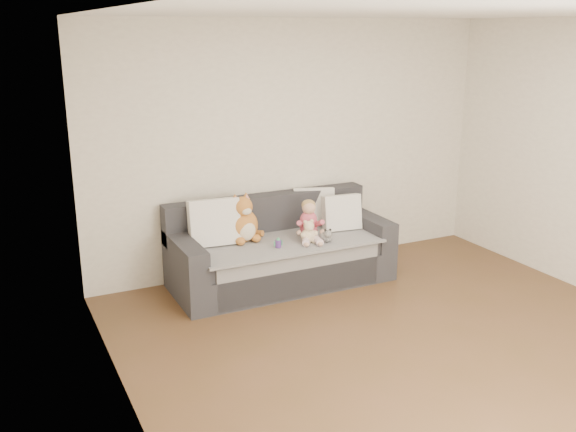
% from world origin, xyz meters
% --- Properties ---
extents(room_shell, '(5.00, 5.00, 5.00)m').
position_xyz_m(room_shell, '(0.00, 0.42, 1.30)').
color(room_shell, brown).
rests_on(room_shell, ground).
extents(sofa, '(2.20, 0.94, 0.85)m').
position_xyz_m(sofa, '(-0.38, 2.06, 0.31)').
color(sofa, '#252529').
rests_on(sofa, ground).
extents(cushion_left, '(0.51, 0.27, 0.47)m').
position_xyz_m(cushion_left, '(-1.03, 2.15, 0.70)').
color(cushion_left, white).
rests_on(cushion_left, sofa).
extents(cushion_right_back, '(0.47, 0.33, 0.41)m').
position_xyz_m(cushion_right_back, '(0.15, 2.33, 0.67)').
color(cushion_right_back, white).
rests_on(cushion_right_back, sofa).
extents(cushion_right_front, '(0.42, 0.23, 0.38)m').
position_xyz_m(cushion_right_front, '(0.32, 2.03, 0.66)').
color(cushion_right_front, white).
rests_on(cushion_right_front, sofa).
extents(toddler, '(0.28, 0.41, 0.40)m').
position_xyz_m(toddler, '(-0.13, 1.90, 0.64)').
color(toddler, '#BF4B43').
rests_on(toddler, sofa).
extents(plush_cat, '(0.41, 0.37, 0.51)m').
position_xyz_m(plush_cat, '(-0.74, 2.14, 0.66)').
color(plush_cat, '#BF802A').
rests_on(plush_cat, sofa).
extents(teddy_bear, '(0.19, 0.14, 0.24)m').
position_xyz_m(teddy_bear, '(-0.18, 1.80, 0.57)').
color(teddy_bear, beige).
rests_on(teddy_bear, sofa).
extents(plush_cow, '(0.12, 0.19, 0.15)m').
position_xyz_m(plush_cow, '(-0.02, 1.74, 0.54)').
color(plush_cow, white).
rests_on(plush_cow, sofa).
extents(sippy_cup, '(0.09, 0.06, 0.10)m').
position_xyz_m(sippy_cup, '(-0.52, 1.79, 0.53)').
color(sippy_cup, '#593187').
rests_on(sippy_cup, sofa).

